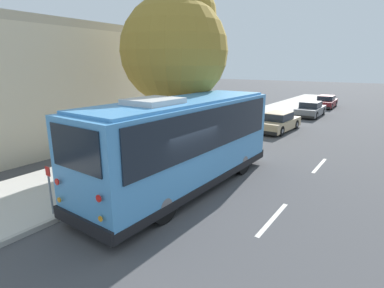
{
  "coord_description": "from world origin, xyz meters",
  "views": [
    {
      "loc": [
        -7.37,
        -5.87,
        4.48
      ],
      "look_at": [
        2.44,
        0.97,
        1.3
      ],
      "focal_mm": 28.0,
      "sensor_mm": 36.0,
      "label": 1
    }
  ],
  "objects_px": {
    "parked_sedan_gray": "(310,109)",
    "street_tree": "(176,44)",
    "sign_post_near": "(50,190)",
    "shuttle_bus": "(184,139)",
    "parked_sedan_maroon": "(326,102)",
    "sign_post_far": "(106,168)",
    "parked_sedan_tan": "(279,122)"
  },
  "relations": [
    {
      "from": "parked_sedan_gray",
      "to": "street_tree",
      "type": "height_order",
      "value": "street_tree"
    },
    {
      "from": "sign_post_near",
      "to": "street_tree",
      "type": "bearing_deg",
      "value": 7.16
    },
    {
      "from": "parked_sedan_gray",
      "to": "street_tree",
      "type": "distance_m",
      "value": 17.05
    },
    {
      "from": "shuttle_bus",
      "to": "parked_sedan_maroon",
      "type": "height_order",
      "value": "shuttle_bus"
    },
    {
      "from": "street_tree",
      "to": "sign_post_near",
      "type": "distance_m",
      "value": 8.62
    },
    {
      "from": "shuttle_bus",
      "to": "parked_sedan_gray",
      "type": "xyz_separation_m",
      "value": [
        19.3,
        0.27,
        -1.25
      ]
    },
    {
      "from": "sign_post_near",
      "to": "sign_post_far",
      "type": "distance_m",
      "value": 2.05
    },
    {
      "from": "parked_sedan_maroon",
      "to": "sign_post_far",
      "type": "xyz_separation_m",
      "value": [
        -28.32,
        1.48,
        0.38
      ]
    },
    {
      "from": "parked_sedan_maroon",
      "to": "sign_post_near",
      "type": "distance_m",
      "value": 30.4
    },
    {
      "from": "shuttle_bus",
      "to": "sign_post_far",
      "type": "distance_m",
      "value": 2.95
    },
    {
      "from": "parked_sedan_gray",
      "to": "parked_sedan_maroon",
      "type": "bearing_deg",
      "value": 0.43
    },
    {
      "from": "sign_post_far",
      "to": "parked_sedan_gray",
      "type": "bearing_deg",
      "value": -4.23
    },
    {
      "from": "parked_sedan_maroon",
      "to": "street_tree",
      "type": "bearing_deg",
      "value": 171.97
    },
    {
      "from": "shuttle_bus",
      "to": "parked_sedan_maroon",
      "type": "bearing_deg",
      "value": 1.84
    },
    {
      "from": "parked_sedan_gray",
      "to": "parked_sedan_maroon",
      "type": "relative_size",
      "value": 0.96
    },
    {
      "from": "parked_sedan_gray",
      "to": "sign_post_near",
      "type": "bearing_deg",
      "value": 175.66
    },
    {
      "from": "shuttle_bus",
      "to": "parked_sedan_gray",
      "type": "distance_m",
      "value": 19.34
    },
    {
      "from": "parked_sedan_tan",
      "to": "parked_sedan_maroon",
      "type": "relative_size",
      "value": 0.98
    },
    {
      "from": "parked_sedan_tan",
      "to": "parked_sedan_maroon",
      "type": "distance_m",
      "value": 14.47
    },
    {
      "from": "parked_sedan_tan",
      "to": "street_tree",
      "type": "bearing_deg",
      "value": 168.03
    },
    {
      "from": "shuttle_bus",
      "to": "street_tree",
      "type": "bearing_deg",
      "value": 42.48
    },
    {
      "from": "parked_sedan_maroon",
      "to": "sign_post_near",
      "type": "height_order",
      "value": "sign_post_near"
    },
    {
      "from": "shuttle_bus",
      "to": "sign_post_near",
      "type": "height_order",
      "value": "shuttle_bus"
    },
    {
      "from": "sign_post_far",
      "to": "parked_sedan_maroon",
      "type": "bearing_deg",
      "value": -2.99
    },
    {
      "from": "shuttle_bus",
      "to": "sign_post_near",
      "type": "distance_m",
      "value": 4.66
    },
    {
      "from": "parked_sedan_maroon",
      "to": "parked_sedan_tan",
      "type": "bearing_deg",
      "value": 177.38
    },
    {
      "from": "parked_sedan_gray",
      "to": "parked_sedan_maroon",
      "type": "height_order",
      "value": "parked_sedan_gray"
    },
    {
      "from": "shuttle_bus",
      "to": "parked_sedan_gray",
      "type": "height_order",
      "value": "shuttle_bus"
    },
    {
      "from": "shuttle_bus",
      "to": "sign_post_far",
      "type": "bearing_deg",
      "value": 139.94
    },
    {
      "from": "shuttle_bus",
      "to": "street_tree",
      "type": "relative_size",
      "value": 1.1
    },
    {
      "from": "shuttle_bus",
      "to": "sign_post_near",
      "type": "xyz_separation_m",
      "value": [
        -4.17,
        1.85,
        -0.95
      ]
    },
    {
      "from": "parked_sedan_gray",
      "to": "street_tree",
      "type": "relative_size",
      "value": 0.55
    }
  ]
}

